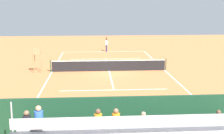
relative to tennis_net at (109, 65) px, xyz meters
name	(u,v)px	position (x,y,z in m)	size (l,w,h in m)	color
ground_plane	(109,71)	(0.00, 0.00, -0.50)	(60.00, 60.00, 0.00)	#D17542
court_line_markings	(109,71)	(0.00, -0.04, -0.50)	(10.10, 22.20, 0.01)	white
tennis_net	(109,65)	(0.00, 0.00, 0.00)	(10.30, 0.10, 1.07)	black
backdrop_wall	(127,119)	(0.00, 14.00, 0.50)	(18.00, 0.16, 2.00)	#194228
bleacher_stand	(129,133)	(0.09, 15.34, 0.42)	(9.06, 2.40, 2.48)	#B2B2B7
umpire_chair	(37,57)	(6.20, 0.04, 0.81)	(0.67, 0.67, 2.14)	#A88456
courtside_bench	(164,121)	(-1.79, 13.27, 0.06)	(1.80, 0.40, 0.93)	#33383D
equipment_bag	(123,131)	(0.14, 13.40, -0.32)	(0.90, 0.36, 0.36)	#334C8C
tennis_player	(106,43)	(-0.33, -11.13, 0.51)	(0.41, 0.55, 1.93)	navy
tennis_racket	(101,51)	(0.32, -11.38, -0.49)	(0.45, 0.56, 0.03)	black
tennis_ball_near	(117,56)	(-1.38, -7.42, -0.47)	(0.07, 0.07, 0.07)	#CCDB33
tennis_ball_far	(104,55)	(0.04, -8.39, -0.47)	(0.07, 0.07, 0.07)	#CCDB33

